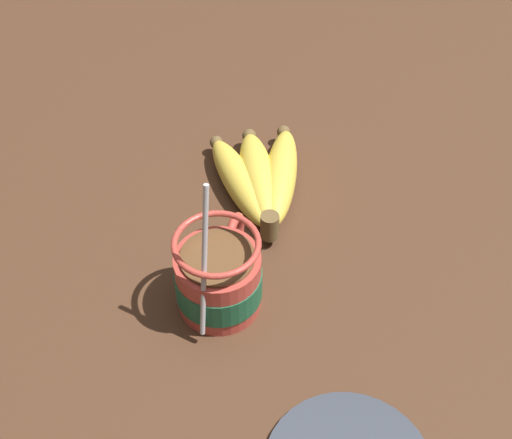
# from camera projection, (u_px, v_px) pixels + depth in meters

# --- Properties ---
(table) EXTENTS (1.33, 1.33, 0.03)m
(table) POSITION_uv_depth(u_px,v_px,m) (255.00, 258.00, 0.77)
(table) COLOR #422819
(table) RESTS_ON ground
(coffee_mug) EXTENTS (0.13, 0.09, 0.18)m
(coffee_mug) POSITION_uv_depth(u_px,v_px,m) (219.00, 278.00, 0.69)
(coffee_mug) COLOR #B23D33
(coffee_mug) RESTS_ON table
(banana_bunch) EXTENTS (0.18, 0.13, 0.04)m
(banana_bunch) POSITION_uv_depth(u_px,v_px,m) (259.00, 178.00, 0.81)
(banana_bunch) COLOR brown
(banana_bunch) RESTS_ON table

